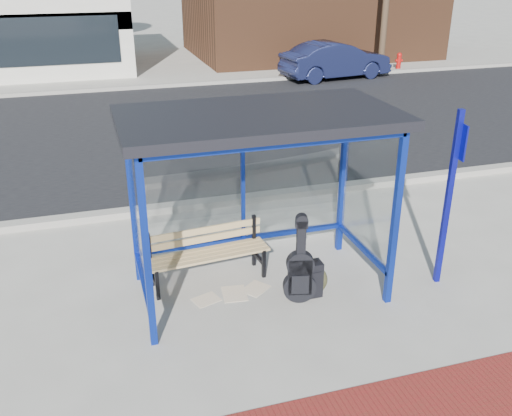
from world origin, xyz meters
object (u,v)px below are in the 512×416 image
object	(u,v)px
backpack	(317,280)
fire_hydrant	(399,60)
suitcase	(310,279)
guitar_bag	(300,272)
parked_car	(335,60)
bench	(206,251)

from	to	relation	value
backpack	fire_hydrant	xyz separation A→B (m)	(9.22, 13.95, 0.19)
suitcase	guitar_bag	bearing A→B (deg)	-159.30
backpack	parked_car	xyz separation A→B (m)	(6.11, 13.05, 0.49)
guitar_bag	backpack	xyz separation A→B (m)	(0.31, 0.15, -0.26)
bench	fire_hydrant	xyz separation A→B (m)	(10.55, 13.23, -0.10)
bench	guitar_bag	xyz separation A→B (m)	(1.02, -0.87, -0.02)
bench	parked_car	world-z (taller)	parked_car
guitar_bag	suitcase	distance (m)	0.25
fire_hydrant	backpack	bearing A→B (deg)	-123.46
backpack	guitar_bag	bearing A→B (deg)	-145.53
guitar_bag	backpack	size ratio (longest dim) A/B	3.39
guitar_bag	parked_car	world-z (taller)	parked_car
suitcase	fire_hydrant	world-z (taller)	fire_hydrant
guitar_bag	parked_car	bearing A→B (deg)	78.02
suitcase	parked_car	bearing A→B (deg)	63.87
bench	suitcase	world-z (taller)	bench
fire_hydrant	bench	bearing A→B (deg)	-128.57
fire_hydrant	suitcase	bearing A→B (deg)	-123.71
suitcase	parked_car	xyz separation A→B (m)	(6.26, 13.13, 0.40)
bench	parked_car	bearing A→B (deg)	53.49
bench	guitar_bag	distance (m)	1.34
bench	parked_car	size ratio (longest dim) A/B	0.43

